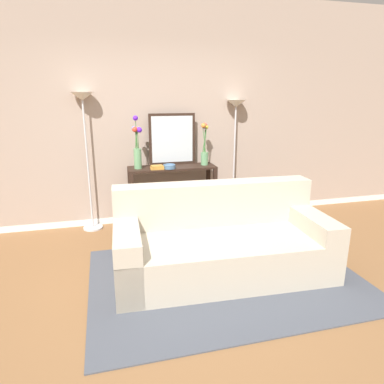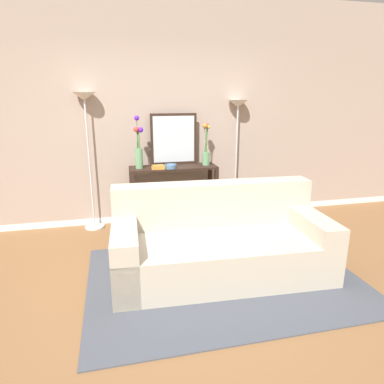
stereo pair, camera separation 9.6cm
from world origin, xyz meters
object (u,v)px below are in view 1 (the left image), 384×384
object	(u,v)px
couch	(221,243)
fruit_bowl	(169,166)
floor_lamp_left	(84,124)
book_stack	(157,167)
wall_mirror	(172,139)
vase_tall_flowers	(137,148)
floor_lamp_right	(235,126)
book_row_under_console	(156,223)
console_table	(172,186)
vase_short_flowers	(205,146)

from	to	relation	value
couch	fruit_bowl	bearing A→B (deg)	102.06
floor_lamp_left	book_stack	size ratio (longest dim) A/B	9.97
wall_mirror	vase_tall_flowers	xyz separation A→B (m)	(-0.50, -0.17, -0.07)
couch	floor_lamp_right	bearing A→B (deg)	64.79
book_row_under_console	vase_tall_flowers	bearing A→B (deg)	-175.58
book_stack	book_row_under_console	world-z (taller)	book_stack
wall_mirror	floor_lamp_right	bearing A→B (deg)	-0.68
book_stack	vase_tall_flowers	bearing A→B (deg)	159.20
floor_lamp_left	fruit_bowl	world-z (taller)	floor_lamp_left
console_table	fruit_bowl	distance (m)	0.32
floor_lamp_right	console_table	bearing A→B (deg)	-171.55
vase_tall_flowers	fruit_bowl	distance (m)	0.48
floor_lamp_left	floor_lamp_right	world-z (taller)	floor_lamp_left
console_table	wall_mirror	bearing A→B (deg)	75.79
couch	vase_short_flowers	distance (m)	1.65
wall_mirror	vase_short_flowers	world-z (taller)	wall_mirror
floor_lamp_right	vase_short_flowers	xyz separation A→B (m)	(-0.49, -0.13, -0.24)
floor_lamp_right	book_row_under_console	distance (m)	1.76
floor_lamp_left	wall_mirror	size ratio (longest dim) A/B	2.60
floor_lamp_left	book_row_under_console	size ratio (longest dim) A/B	3.75
console_table	vase_tall_flowers	size ratio (longest dim) A/B	1.72
wall_mirror	book_row_under_console	distance (m)	1.18
book_stack	floor_lamp_left	bearing A→B (deg)	164.14
floor_lamp_left	floor_lamp_right	bearing A→B (deg)	0.00
vase_tall_flowers	couch	bearing A→B (deg)	-64.11
vase_short_flowers	couch	bearing A→B (deg)	-99.58
vase_tall_flowers	vase_short_flowers	bearing A→B (deg)	1.71
console_table	vase_short_flowers	distance (m)	0.70
wall_mirror	vase_short_flowers	distance (m)	0.45
console_table	floor_lamp_right	xyz separation A→B (m)	(0.95, 0.14, 0.77)
book_stack	book_row_under_console	size ratio (longest dim) A/B	0.38
console_table	floor_lamp_right	bearing A→B (deg)	8.45
console_table	fruit_bowl	world-z (taller)	fruit_bowl
floor_lamp_left	vase_tall_flowers	size ratio (longest dim) A/B	2.63
floor_lamp_right	vase_tall_flowers	distance (m)	1.44
couch	vase_short_flowers	xyz separation A→B (m)	(0.24, 1.43, 0.79)
vase_tall_flowers	floor_lamp_right	bearing A→B (deg)	6.38
floor_lamp_right	book_stack	distance (m)	1.29
vase_tall_flowers	book_row_under_console	distance (m)	1.08
floor_lamp_right	vase_tall_flowers	bearing A→B (deg)	-173.62
vase_short_flowers	wall_mirror	bearing A→B (deg)	161.44
wall_mirror	book_row_under_console	bearing A→B (deg)	-151.79
book_row_under_console	floor_lamp_left	bearing A→B (deg)	170.58
console_table	vase_tall_flowers	distance (m)	0.71
couch	book_stack	distance (m)	1.49
fruit_bowl	floor_lamp_right	bearing A→B (deg)	14.19
console_table	wall_mirror	xyz separation A→B (m)	(0.04, 0.15, 0.62)
console_table	fruit_bowl	xyz separation A→B (m)	(-0.06, -0.11, 0.30)
console_table	vase_tall_flowers	bearing A→B (deg)	-177.93
vase_short_flowers	book_row_under_console	world-z (taller)	vase_short_flowers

